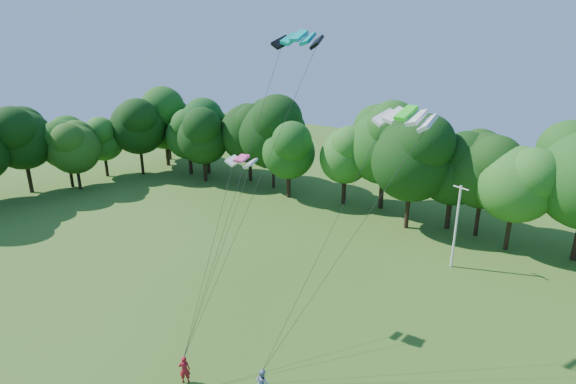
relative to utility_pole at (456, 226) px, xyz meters
The scene contains 9 objects.
utility_pole is the anchor object (origin of this frame).
kite_flyer_left 24.53m from the utility_pole, 107.42° to the right, with size 0.63×0.41×1.73m, color #A41521.
kite_flyer_right 21.75m from the utility_pole, 98.41° to the right, with size 0.82×0.64×1.69m, color #95A6CF.
kite_teal 21.86m from the utility_pole, 110.34° to the right, with size 2.94×1.55×0.66m.
kite_green 19.71m from the utility_pole, 84.54° to the right, with size 3.02×1.65×0.63m.
kite_pink 20.05m from the utility_pole, 119.35° to the right, with size 2.10×1.24×0.35m.
tree_back_west 39.21m from the utility_pole, 169.11° to the left, with size 7.84×7.84×11.41m.
tree_back_center 8.92m from the utility_pole, 92.28° to the left, with size 8.08×8.08×11.75m.
tree_flank_west 46.95m from the utility_pole, 169.80° to the right, with size 7.03×7.03×10.22m.
Camera 1 is at (14.77, -7.45, 18.40)m, focal length 28.00 mm.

